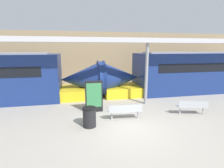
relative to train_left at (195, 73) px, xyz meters
The scene contains 9 objects.
ground_plane 9.42m from the train_left, 141.69° to the right, with size 60.00×60.00×0.00m, color #A8A093.
station_wall 8.49m from the train_left, 150.00° to the left, with size 56.00×0.20×5.00m, color #9E8460.
train_left is the anchor object (origin of this frame).
bench_near 8.69m from the train_left, 147.26° to the right, with size 1.68×0.56×0.79m.
bench_far 6.05m from the train_left, 127.02° to the right, with size 1.59×0.80×0.79m.
trash_bin 10.44m from the train_left, 150.61° to the right, with size 0.61×0.61×0.90m.
poster_board 9.27m from the train_left, 159.14° to the right, with size 0.96×0.07×1.76m.
support_column_near 5.85m from the train_left, 154.93° to the right, with size 0.19×0.19×3.80m, color gray.
canopy_beam 6.32m from the train_left, 154.93° to the right, with size 28.00×0.60×0.28m, color #B7B7BC.
Camera 1 is at (-2.27, -6.75, 3.47)m, focal length 28.00 mm.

